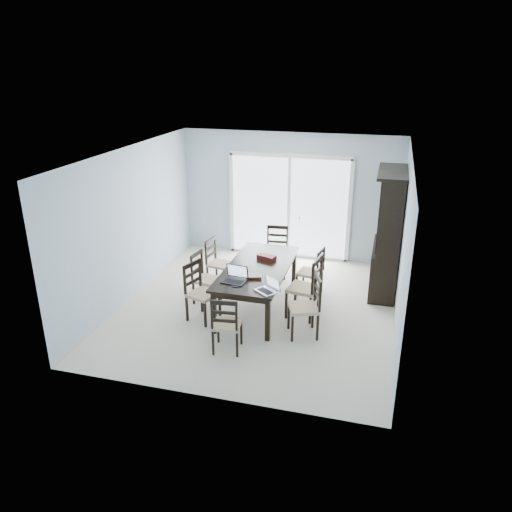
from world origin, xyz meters
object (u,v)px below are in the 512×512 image
at_px(chair_right_far, 315,267).
at_px(chair_end_far, 277,245).
at_px(chair_right_mid, 310,281).
at_px(laptop_silver, 266,289).
at_px(chair_left_far, 216,257).
at_px(dining_table, 258,271).
at_px(chair_right_near, 310,300).
at_px(chair_left_mid, 202,272).
at_px(laptop_dark, 234,279).
at_px(cell_phone, 235,287).
at_px(chair_left_near, 198,285).
at_px(china_hutch, 388,235).
at_px(hot_tub, 274,222).
at_px(chair_end_near, 226,320).
at_px(game_box, 267,257).

xyz_separation_m(chair_right_far, chair_end_far, (-0.87, 0.78, 0.04)).
relative_size(chair_right_mid, laptop_silver, 3.14).
distance_m(chair_left_far, chair_right_far, 1.84).
bearing_deg(chair_right_mid, chair_left_far, 76.19).
relative_size(chair_left_far, chair_right_mid, 0.85).
height_order(dining_table, chair_right_near, chair_right_near).
xyz_separation_m(chair_left_mid, laptop_silver, (1.34, -0.88, 0.26)).
height_order(chair_left_far, chair_end_far, chair_end_far).
height_order(chair_left_far, laptop_silver, chair_left_far).
height_order(laptop_dark, cell_phone, laptop_dark).
distance_m(chair_left_near, chair_right_mid, 1.78).
xyz_separation_m(chair_end_far, laptop_dark, (-0.17, -2.19, 0.23)).
bearing_deg(chair_left_far, chair_right_mid, 75.45).
height_order(china_hutch, chair_right_far, china_hutch).
height_order(china_hutch, chair_left_near, china_hutch).
bearing_deg(chair_right_near, hot_tub, 0.64).
relative_size(dining_table, laptop_silver, 5.75).
height_order(chair_right_near, chair_end_near, chair_right_near).
distance_m(chair_right_far, chair_end_far, 1.17).
bearing_deg(laptop_silver, chair_end_near, -89.75).
distance_m(china_hutch, chair_end_near, 3.48).
bearing_deg(laptop_silver, game_box, 140.38).
bearing_deg(chair_left_mid, dining_table, 99.50).
height_order(chair_left_far, cell_phone, chair_left_far).
height_order(china_hutch, chair_end_near, china_hutch).
xyz_separation_m(chair_left_near, chair_right_far, (1.67, 1.32, -0.04)).
height_order(chair_right_near, game_box, chair_right_near).
distance_m(chair_left_mid, chair_end_near, 1.73).
bearing_deg(chair_left_mid, chair_left_near, 23.36).
xyz_separation_m(dining_table, chair_left_far, (-1.00, 0.71, -0.14)).
bearing_deg(hot_tub, dining_table, -81.19).
relative_size(chair_right_mid, laptop_dark, 3.18).
distance_m(dining_table, chair_right_near, 1.18).
bearing_deg(chair_left_far, chair_left_near, 16.47).
xyz_separation_m(chair_left_far, chair_end_near, (0.93, -2.20, -0.00)).
relative_size(china_hutch, chair_right_near, 1.97).
bearing_deg(china_hutch, chair_right_mid, -130.11).
height_order(chair_left_near, chair_right_mid, chair_right_mid).
bearing_deg(chair_left_near, hot_tub, -165.88).
bearing_deg(laptop_dark, chair_left_near, 177.92).
height_order(dining_table, chair_left_far, chair_left_far).
distance_m(laptop_dark, cell_phone, 0.19).
xyz_separation_m(dining_table, hot_tub, (-0.52, 3.35, -0.22)).
height_order(dining_table, chair_left_mid, chair_left_mid).
relative_size(laptop_silver, game_box, 1.23).
relative_size(china_hutch, laptop_dark, 5.83).
distance_m(chair_right_far, game_box, 0.90).
bearing_deg(chair_end_far, chair_left_near, 62.87).
bearing_deg(china_hutch, dining_table, -148.29).
relative_size(chair_end_far, laptop_dark, 2.92).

